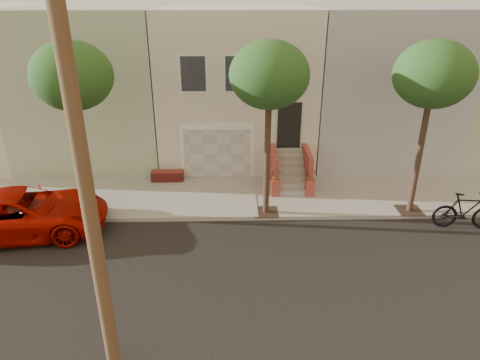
{
  "coord_description": "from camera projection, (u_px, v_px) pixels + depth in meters",
  "views": [
    {
      "loc": [
        -0.3,
        -10.49,
        7.97
      ],
      "look_at": [
        0.0,
        3.0,
        1.9
      ],
      "focal_mm": 32.21,
      "sensor_mm": 36.0,
      "label": 1
    }
  ],
  "objects": [
    {
      "name": "ground",
      "position": [
        242.0,
        279.0,
        12.84
      ],
      "size": [
        90.0,
        90.0,
        0.0
      ],
      "primitive_type": "plane",
      "color": "black",
      "rests_on": "ground"
    },
    {
      "name": "sidewalk",
      "position": [
        239.0,
        197.0,
        17.68
      ],
      "size": [
        40.0,
        3.7,
        0.15
      ],
      "primitive_type": "cube",
      "color": "gray",
      "rests_on": "ground"
    },
    {
      "name": "house_row",
      "position": [
        236.0,
        81.0,
        21.54
      ],
      "size": [
        33.1,
        11.7,
        7.0
      ],
      "color": "beige",
      "rests_on": "sidewalk"
    },
    {
      "name": "tree_left",
      "position": [
        72.0,
        77.0,
        14.12
      ],
      "size": [
        2.7,
        2.57,
        6.3
      ],
      "color": "#2D2116",
      "rests_on": "sidewalk"
    },
    {
      "name": "tree_mid",
      "position": [
        269.0,
        76.0,
        14.25
      ],
      "size": [
        2.7,
        2.57,
        6.3
      ],
      "color": "#2D2116",
      "rests_on": "sidewalk"
    },
    {
      "name": "tree_right",
      "position": [
        434.0,
        76.0,
        14.37
      ],
      "size": [
        2.7,
        2.57,
        6.3
      ],
      "color": "#2D2116",
      "rests_on": "sidewalk"
    },
    {
      "name": "pickup_truck",
      "position": [
        21.0,
        213.0,
        14.9
      ],
      "size": [
        6.12,
        3.49,
        1.61
      ],
      "primitive_type": "imported",
      "rotation": [
        0.0,
        0.0,
        1.72
      ],
      "color": "#A80900",
      "rests_on": "ground"
    },
    {
      "name": "motorcycle",
      "position": [
        466.0,
        211.0,
        15.29
      ],
      "size": [
        2.33,
        0.89,
        1.37
      ],
      "primitive_type": "imported",
      "rotation": [
        0.0,
        0.0,
        1.46
      ],
      "color": "black",
      "rests_on": "ground"
    }
  ]
}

